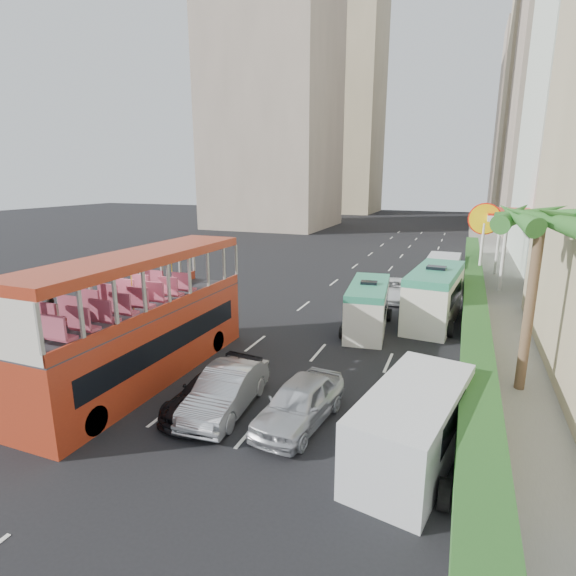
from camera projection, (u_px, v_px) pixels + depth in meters
The scene contains 19 objects.
ground_plane at pixel (286, 404), 16.00m from camera, with size 200.00×200.00×0.00m, color black.
double_decker_bus at pixel (144, 317), 17.52m from camera, with size 2.50×11.00×5.06m, color #A32F18.
car_silver_lane_a at pixel (227, 410), 15.56m from camera, with size 1.58×4.52×1.49m, color #BABDC2.
car_silver_lane_b at pixel (300, 423), 14.75m from camera, with size 1.76×4.37×1.49m, color #BABDC2.
car_black at pixel (213, 408), 15.70m from camera, with size 1.79×4.40×1.28m, color black.
van_asset at pixel (395, 299), 29.74m from camera, with size 2.16×4.68×1.30m, color silver.
minibus_near at pixel (368, 307), 23.52m from camera, with size 1.87×5.60×2.48m, color silver.
minibus_far at pixel (434, 296), 24.77m from camera, with size 2.24×6.73×2.98m, color silver.
panel_van_near at pixel (413, 425), 12.60m from camera, with size 2.16×5.40×2.16m, color silver.
panel_van_far at pixel (442, 272), 32.77m from camera, with size 2.21×5.51×2.21m, color silver.
sidewalk at pixel (509, 279), 35.37m from camera, with size 6.00×120.00×0.18m, color #99968C.
kerb_wall at pixel (473, 303), 26.28m from camera, with size 0.30×44.00×1.00m, color silver.
hedge at pixel (474, 289), 26.08m from camera, with size 1.10×44.00×0.70m, color #2D6626.
palm_tree at pixel (530, 306), 16.03m from camera, with size 0.36×0.36×6.40m, color brown.
shell_station at pixel (531, 250), 32.57m from camera, with size 6.50×8.00×5.50m, color silver.
tower_far_a at pixel (548, 94), 78.76m from camera, with size 14.00×14.00×44.00m, color tan.
tower_far_b at pixel (531, 121), 99.12m from camera, with size 14.00×14.00×40.00m, color tan.
tower_left_a at pixel (273, 54), 67.97m from camera, with size 18.00×18.00×52.00m, color tan.
tower_left_b at pixel (344, 107), 99.60m from camera, with size 16.00×16.00×46.00m, color tan.
Camera 1 is at (5.38, -13.51, 7.85)m, focal length 28.00 mm.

